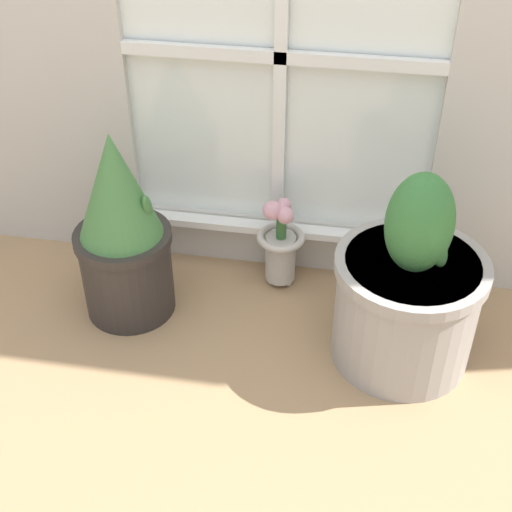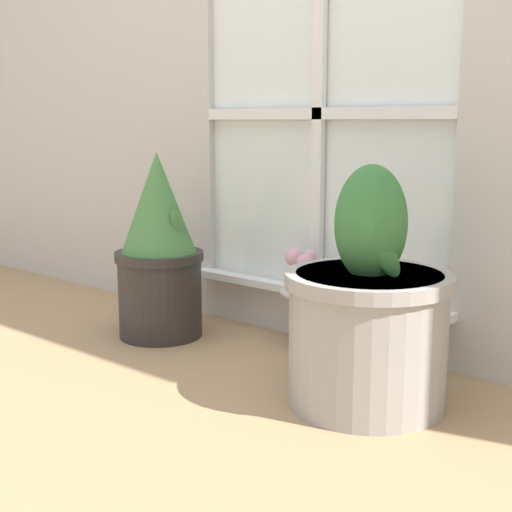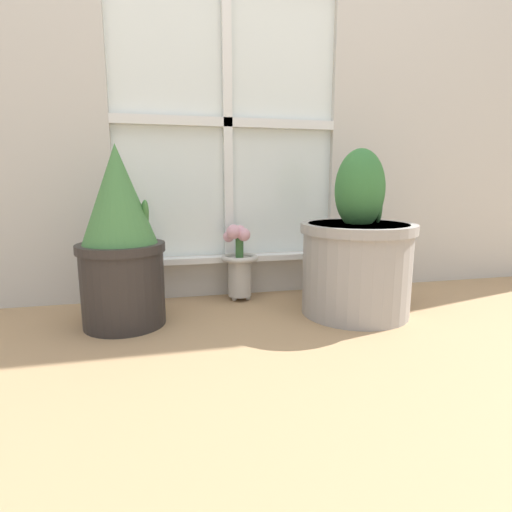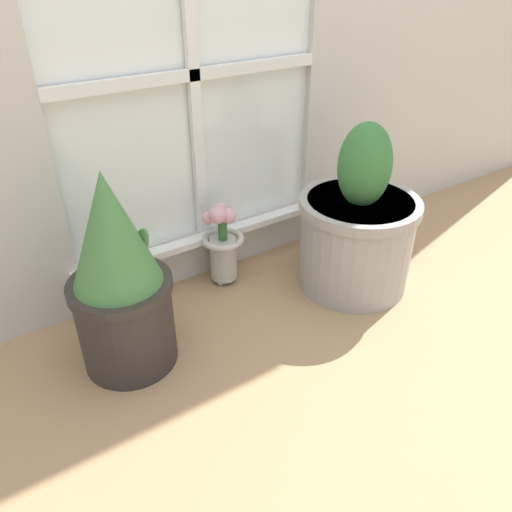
% 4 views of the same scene
% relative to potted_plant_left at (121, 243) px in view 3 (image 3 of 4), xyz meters
% --- Properties ---
extents(ground_plane, '(10.00, 10.00, 0.00)m').
position_rel_potted_plant_left_xyz_m(ground_plane, '(0.41, -0.27, -0.28)').
color(ground_plane, tan).
extents(potted_plant_left, '(0.29, 0.29, 0.60)m').
position_rel_potted_plant_left_xyz_m(potted_plant_left, '(0.00, 0.00, 0.00)').
color(potted_plant_left, '#2D2826').
rests_on(potted_plant_left, ground_plane).
extents(potted_plant_right, '(0.41, 0.41, 0.60)m').
position_rel_potted_plant_left_xyz_m(potted_plant_right, '(0.82, -0.06, -0.06)').
color(potted_plant_right, '#9E9993').
rests_on(potted_plant_right, ground_plane).
extents(flower_vase, '(0.15, 0.15, 0.31)m').
position_rel_potted_plant_left_xyz_m(flower_vase, '(0.43, 0.20, -0.13)').
color(flower_vase, '#BCB7AD').
rests_on(flower_vase, ground_plane).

